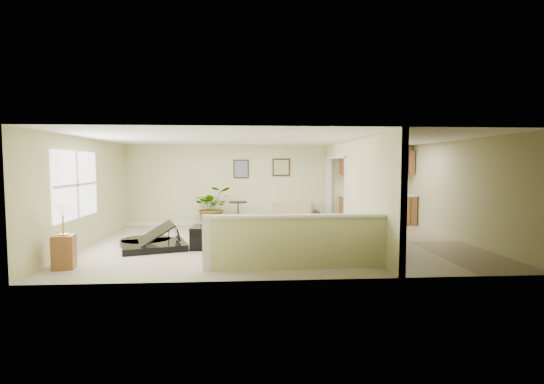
{
  "coord_description": "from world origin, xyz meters",
  "views": [
    {
      "loc": [
        -0.78,
        -9.29,
        1.89
      ],
      "look_at": [
        -0.16,
        0.4,
        1.21
      ],
      "focal_mm": 26.0,
      "sensor_mm": 36.0,
      "label": 1
    }
  ],
  "objects": [
    {
      "name": "kitchen_cabinets",
      "position": [
        3.19,
        2.73,
        0.87
      ],
      "size": [
        2.36,
        0.65,
        2.33
      ],
      "color": "#995A32",
      "rests_on": "floor"
    },
    {
      "name": "small_plant",
      "position": [
        1.24,
        2.06,
        0.24
      ],
      "size": [
        0.4,
        0.4,
        0.56
      ],
      "color": "black",
      "rests_on": "floor"
    },
    {
      "name": "kitchen_vinyl",
      "position": [
        3.15,
        0.0,
        0.0
      ],
      "size": [
        2.7,
        6.0,
        0.01
      ],
      "primitive_type": "cube",
      "color": "tan",
      "rests_on": "floor"
    },
    {
      "name": "front_wall",
      "position": [
        0.0,
        -3.0,
        1.25
      ],
      "size": [
        9.0,
        0.04,
        2.5
      ],
      "primitive_type": "cube",
      "color": "#C7C488",
      "rests_on": "floor"
    },
    {
      "name": "pony_half_wall",
      "position": [
        0.08,
        -2.3,
        0.52
      ],
      "size": [
        3.42,
        0.22,
        1.0
      ],
      "color": "#C7C488",
      "rests_on": "floor"
    },
    {
      "name": "back_wall",
      "position": [
        0.0,
        3.0,
        1.25
      ],
      "size": [
        9.0,
        0.04,
        2.5
      ],
      "primitive_type": "cube",
      "color": "#C7C488",
      "rests_on": "floor"
    },
    {
      "name": "lamp_stand",
      "position": [
        -4.1,
        -2.02,
        0.52
      ],
      "size": [
        0.42,
        0.42,
        1.22
      ],
      "color": "#995A32",
      "rests_on": "floor"
    },
    {
      "name": "right_wall",
      "position": [
        4.5,
        0.0,
        1.25
      ],
      "size": [
        0.04,
        6.0,
        2.5
      ],
      "primitive_type": "cube",
      "color": "#C7C488",
      "rests_on": "floor"
    },
    {
      "name": "left_window",
      "position": [
        -4.49,
        -0.5,
        1.45
      ],
      "size": [
        0.05,
        2.15,
        1.45
      ],
      "primitive_type": "cube",
      "color": "white",
      "rests_on": "left_wall"
    },
    {
      "name": "left_wall",
      "position": [
        -4.5,
        0.0,
        1.25
      ],
      "size": [
        0.04,
        6.0,
        2.5
      ],
      "primitive_type": "cube",
      "color": "#C7C488",
      "rests_on": "floor"
    },
    {
      "name": "floor",
      "position": [
        0.0,
        0.0,
        0.0
      ],
      "size": [
        9.0,
        9.0,
        0.0
      ],
      "primitive_type": "plane",
      "color": "#B7A68E",
      "rests_on": "ground"
    },
    {
      "name": "ceiling",
      "position": [
        0.0,
        0.0,
        2.5
      ],
      "size": [
        9.0,
        6.0,
        0.04
      ],
      "primitive_type": "cube",
      "color": "white",
      "rests_on": "back_wall"
    },
    {
      "name": "piano",
      "position": [
        -2.9,
        -0.28,
        0.54
      ],
      "size": [
        1.87,
        1.86,
        1.29
      ],
      "rotation": [
        0.0,
        0.0,
        0.31
      ],
      "color": "black",
      "rests_on": "floor"
    },
    {
      "name": "palm_plant",
      "position": [
        -1.81,
        2.65,
        0.61
      ],
      "size": [
        1.34,
        1.24,
        1.23
      ],
      "color": "black",
      "rests_on": "floor"
    },
    {
      "name": "wall_art_left",
      "position": [
        -0.95,
        2.97,
        1.75
      ],
      "size": [
        0.48,
        0.04,
        0.58
      ],
      "color": "#361E13",
      "rests_on": "back_wall"
    },
    {
      "name": "accent_table",
      "position": [
        -1.04,
        2.43,
        0.5
      ],
      "size": [
        0.54,
        0.54,
        0.79
      ],
      "color": "black",
      "rests_on": "floor"
    },
    {
      "name": "wall_mirror",
      "position": [
        0.3,
        2.97,
        1.8
      ],
      "size": [
        0.55,
        0.04,
        0.55
      ],
      "color": "#361E13",
      "rests_on": "back_wall"
    },
    {
      "name": "loveseat",
      "position": [
        0.37,
        2.7,
        0.35
      ],
      "size": [
        1.83,
        1.31,
        0.92
      ],
      "rotation": [
        0.0,
        0.0,
        -0.27
      ],
      "color": "tan",
      "rests_on": "floor"
    },
    {
      "name": "piano_bench",
      "position": [
        -1.84,
        -0.37,
        0.25
      ],
      "size": [
        0.4,
        0.75,
        0.49
      ],
      "primitive_type": "cube",
      "rotation": [
        0.0,
        0.0,
        -0.03
      ],
      "color": "black",
      "rests_on": "floor"
    },
    {
      "name": "interior_partition",
      "position": [
        1.8,
        0.25,
        1.22
      ],
      "size": [
        0.18,
        5.99,
        2.5
      ],
      "color": "#C7C488",
      "rests_on": "floor"
    }
  ]
}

